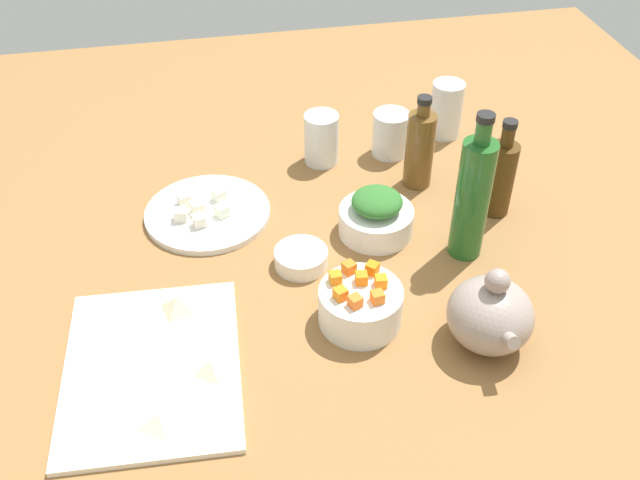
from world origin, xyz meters
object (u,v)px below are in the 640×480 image
(plate_tofu, at_px, (208,213))
(drinking_glass_1, at_px, (321,139))
(cutting_board, at_px, (152,368))
(bottle_1, at_px, (420,148))
(bottle_2, at_px, (473,197))
(bottle_0, at_px, (500,176))
(drinking_glass_0, at_px, (390,134))
(bowl_small_side, at_px, (301,259))
(bowl_greens, at_px, (376,221))
(teapot, at_px, (491,314))
(bowl_carrots, at_px, (360,306))
(drinking_glass_2, at_px, (446,109))

(plate_tofu, relative_size, drinking_glass_1, 2.19)
(cutting_board, height_order, bottle_1, bottle_1)
(bottle_2, bearing_deg, bottle_0, 136.04)
(plate_tofu, distance_m, drinking_glass_0, 0.41)
(bowl_small_side, height_order, bottle_1, bottle_1)
(drinking_glass_1, bearing_deg, bottle_1, 55.89)
(bowl_small_side, bearing_deg, bowl_greens, 113.29)
(bottle_0, bearing_deg, drinking_glass_0, -148.52)
(teapot, xyz_separation_m, drinking_glass_0, (-0.53, -0.00, -0.01))
(plate_tofu, height_order, drinking_glass_1, drinking_glass_1)
(bowl_carrots, distance_m, teapot, 0.20)
(bowl_greens, xyz_separation_m, bowl_small_side, (0.06, -0.15, -0.01))
(drinking_glass_1, bearing_deg, plate_tofu, -60.36)
(cutting_board, relative_size, drinking_glass_1, 3.06)
(cutting_board, xyz_separation_m, plate_tofu, (-0.35, 0.11, 0.00))
(plate_tofu, xyz_separation_m, drinking_glass_1, (-0.14, 0.24, 0.05))
(bowl_carrots, distance_m, bottle_2, 0.27)
(teapot, bearing_deg, drinking_glass_1, -164.45)
(teapot, distance_m, drinking_glass_1, 0.55)
(teapot, xyz_separation_m, bottle_2, (-0.21, 0.04, 0.06))
(cutting_board, distance_m, bottle_0, 0.69)
(bowl_greens, distance_m, bottle_1, 0.19)
(bottle_1, height_order, drinking_glass_1, bottle_1)
(bowl_small_side, xyz_separation_m, drinking_glass_2, (-0.36, 0.38, 0.05))
(bowl_carrots, distance_m, bottle_1, 0.40)
(bowl_greens, height_order, drinking_glass_0, drinking_glass_0)
(bottle_2, bearing_deg, bottle_1, -174.43)
(bowl_carrots, bearing_deg, bottle_1, 149.85)
(plate_tofu, relative_size, bowl_carrots, 1.77)
(plate_tofu, bearing_deg, bottle_2, 66.43)
(drinking_glass_2, bearing_deg, bottle_0, 0.97)
(plate_tofu, height_order, drinking_glass_0, drinking_glass_0)
(bowl_carrots, xyz_separation_m, drinking_glass_1, (-0.46, 0.03, 0.02))
(drinking_glass_0, bearing_deg, drinking_glass_2, 110.14)
(bowl_small_side, relative_size, bottle_0, 0.47)
(plate_tofu, xyz_separation_m, bowl_greens, (0.11, 0.29, 0.02))
(teapot, distance_m, bottle_1, 0.42)
(bottle_2, bearing_deg, bowl_greens, -120.04)
(bowl_greens, bearing_deg, drinking_glass_0, 159.09)
(bowl_carrots, xyz_separation_m, bottle_1, (-0.34, 0.20, 0.05))
(bowl_greens, distance_m, drinking_glass_1, 0.25)
(teapot, xyz_separation_m, drinking_glass_1, (-0.53, -0.15, -0.00))
(bowl_small_side, distance_m, bottle_0, 0.40)
(plate_tofu, height_order, teapot, teapot)
(teapot, height_order, bottle_0, bottle_0)
(plate_tofu, bearing_deg, teapot, 44.80)
(teapot, relative_size, drinking_glass_2, 1.24)
(bowl_small_side, xyz_separation_m, bottle_0, (-0.08, 0.38, 0.06))
(bowl_greens, bearing_deg, bottle_0, 94.51)
(drinking_glass_0, distance_m, drinking_glass_1, 0.14)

